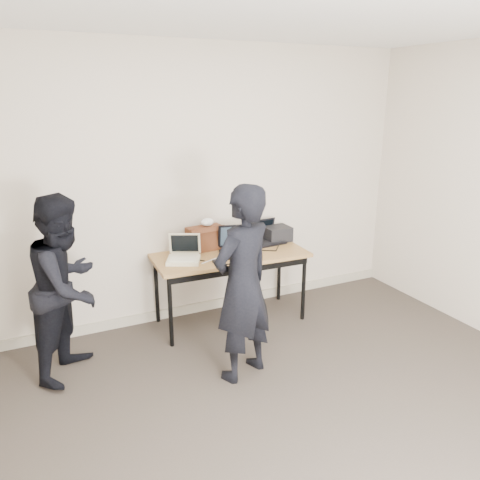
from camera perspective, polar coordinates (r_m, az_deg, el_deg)
room at (r=2.76m, az=12.45°, el=-1.28°), size 4.60×4.60×2.80m
desk at (r=4.60m, az=-1.14°, el=-2.41°), size 1.52×0.71×0.72m
laptop_beige at (r=4.41m, az=-6.86°, el=-1.93°), size 0.39×0.39×0.24m
laptop_center at (r=4.59m, az=-0.32°, el=-0.87°), size 0.42×0.41×0.27m
laptop_right at (r=4.94m, az=3.16°, el=0.35°), size 0.35×0.34×0.23m
leather_satchel at (r=4.68m, az=-4.30°, el=0.28°), size 0.38×0.21×0.25m
tissue at (r=4.65m, az=-4.02°, el=2.19°), size 0.14×0.11×0.08m
equipment_box at (r=4.99m, az=4.56°, el=0.77°), size 0.27×0.23×0.15m
power_brick at (r=4.35m, az=-2.88°, el=-2.60°), size 0.07×0.05×0.03m
cables at (r=4.59m, az=-0.61°, el=-1.59°), size 1.15×0.41×0.01m
person_typist at (r=3.66m, az=0.34°, el=-5.43°), size 0.68×0.57×1.59m
person_observer at (r=3.98m, az=-20.34°, el=-5.32°), size 0.88×0.93×1.50m
baseboard at (r=5.07m, az=-4.10°, el=-7.96°), size 4.50×0.03×0.10m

